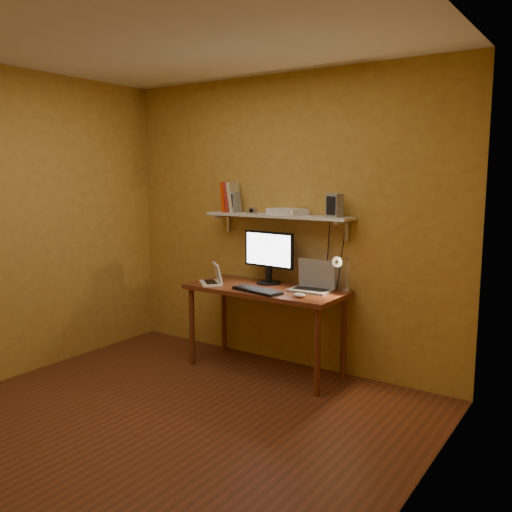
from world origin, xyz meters
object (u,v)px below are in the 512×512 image
Objects in this scene: keyboard at (257,290)px; speaker_left at (232,202)px; laptop at (313,282)px; speaker_right at (335,205)px; netbook at (214,278)px; monitor at (269,255)px; desk_lamp at (342,269)px; router at (287,212)px; shelf_camera at (252,210)px; desk at (265,297)px; mouse at (300,295)px; wall_shelf at (278,216)px.

speaker_left is at bearing 156.70° from keyboard.
laptop is 0.48m from keyboard.
netbook is at bearing -155.41° from speaker_right.
monitor is 1.72× the size of netbook.
router is (-0.57, 0.08, 0.44)m from desk_lamp.
shelf_camera is at bearing -179.95° from desk_lamp.
desk is at bearing -163.33° from laptop.
netbook is 0.91m from mouse.
speaker_left is at bearing 134.55° from netbook.
netbook is at bearing 174.01° from mouse.
shelf_camera is (-0.79, -0.05, -0.07)m from speaker_right.
keyboard is 0.72m from desk_lamp.
keyboard is (0.51, -0.06, -0.04)m from netbook.
mouse reaches higher than keyboard.
monitor is 0.66m from mouse.
shelf_camera reaches higher than wall_shelf.
laptop is at bearing 18.07° from desk.
shelf_camera is at bearing 151.22° from desk.
wall_shelf is at bearing 174.12° from desk_lamp.
laptop is 1.79× the size of speaker_right.
desk_lamp is at bearing -19.28° from speaker_right.
netbook reaches higher than mouse.
desk_lamp reaches higher than keyboard.
shelf_camera is at bearing -166.19° from router.
router is at bearing 72.18° from netbook.
wall_shelf is 7.26× the size of speaker_right.
netbook is at bearing -145.82° from wall_shelf.
shelf_camera reaches higher than router.
netbook is 0.89m from router.
speaker_right is at bearing 46.18° from keyboard.
desk_lamp is 0.99m from shelf_camera.
router is (0.32, 0.08, -0.00)m from shelf_camera.
desk_lamp is at bearing -7.89° from router.
monitor is at bearing 174.04° from laptop.
keyboard is 1.23× the size of desk_lamp.
router reaches higher than keyboard.
netbook is 0.70m from shelf_camera.
netbook is 0.81× the size of desk_lamp.
mouse is (0.43, -0.36, -0.59)m from wall_shelf.
monitor is 5.00× the size of shelf_camera.
mouse is 0.53× the size of speaker_left.
desk_lamp is 1.98× the size of speaker_left.
speaker_right reaches higher than laptop.
mouse is at bearing 39.26° from netbook.
netbook is 1.57× the size of speaker_right.
shelf_camera is 0.33m from router.
wall_shelf is at bearing -173.66° from router.
desk is at bearing -20.84° from speaker_left.
speaker_left reaches higher than router.
desk is 0.73m from desk_lamp.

